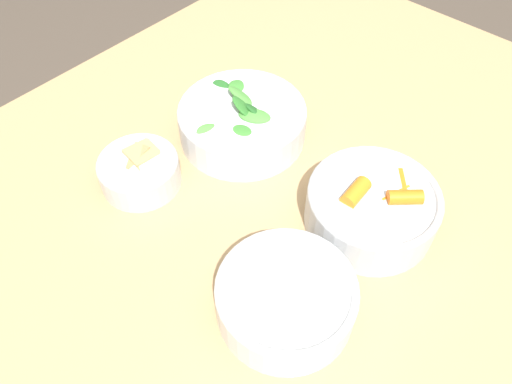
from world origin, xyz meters
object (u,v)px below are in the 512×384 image
Objects in this scene: bowl_carrots at (372,206)px; bowl_greens at (242,120)px; bowl_beans_hotdog at (286,298)px; bowl_cookies at (139,170)px.

bowl_greens is at bearing -92.12° from bowl_carrots.
bowl_carrots is 0.17m from bowl_beans_hotdog.
bowl_beans_hotdog reaches higher than bowl_cookies.
bowl_beans_hotdog is at bearing -0.27° from bowl_carrots.
bowl_beans_hotdog is (0.17, -0.00, -0.01)m from bowl_carrots.
bowl_carrots is at bearing 119.14° from bowl_cookies.
bowl_cookies is (-0.02, -0.28, -0.00)m from bowl_beans_hotdog.
bowl_carrots is 0.24m from bowl_greens.
bowl_greens is at bearing 165.56° from bowl_cookies.
bowl_carrots is 0.89× the size of bowl_greens.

